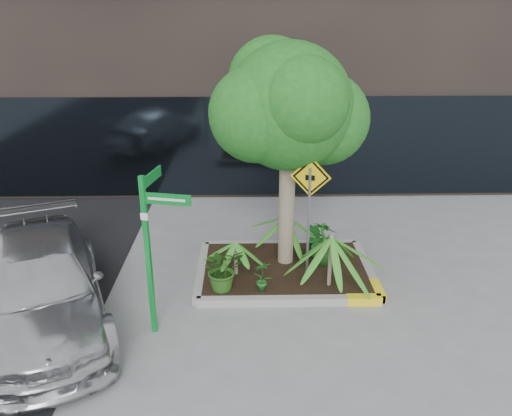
{
  "coord_description": "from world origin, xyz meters",
  "views": [
    {
      "loc": [
        -0.54,
        -8.16,
        4.79
      ],
      "look_at": [
        -0.35,
        0.2,
        1.41
      ],
      "focal_mm": 35.0,
      "sensor_mm": 36.0,
      "label": 1
    }
  ],
  "objects_px": {
    "tree": "(289,107)",
    "street_sign_post": "(151,239)",
    "parked_car": "(42,286)",
    "cattle_sign": "(310,198)"
  },
  "relations": [
    {
      "from": "cattle_sign",
      "to": "street_sign_post",
      "type": "bearing_deg",
      "value": -136.39
    },
    {
      "from": "tree",
      "to": "street_sign_post",
      "type": "xyz_separation_m",
      "value": [
        -2.17,
        -2.02,
        -1.57
      ]
    },
    {
      "from": "cattle_sign",
      "to": "parked_car",
      "type": "bearing_deg",
      "value": -151.08
    },
    {
      "from": "street_sign_post",
      "to": "cattle_sign",
      "type": "distance_m",
      "value": 2.87
    },
    {
      "from": "parked_car",
      "to": "cattle_sign",
      "type": "bearing_deg",
      "value": -8.27
    },
    {
      "from": "tree",
      "to": "street_sign_post",
      "type": "relative_size",
      "value": 1.67
    },
    {
      "from": "tree",
      "to": "parked_car",
      "type": "relative_size",
      "value": 0.97
    },
    {
      "from": "parked_car",
      "to": "cattle_sign",
      "type": "distance_m",
      "value": 4.63
    },
    {
      "from": "tree",
      "to": "street_sign_post",
      "type": "distance_m",
      "value": 3.35
    },
    {
      "from": "parked_car",
      "to": "street_sign_post",
      "type": "distance_m",
      "value": 2.11
    }
  ]
}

